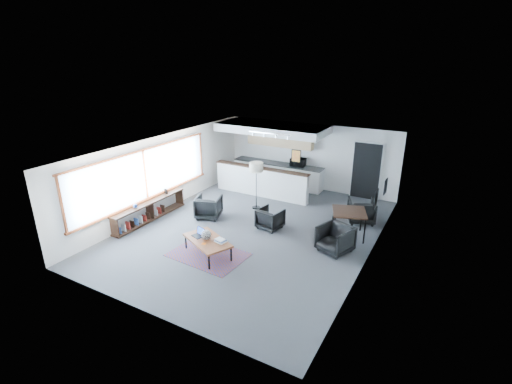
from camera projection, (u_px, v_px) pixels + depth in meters
The scene contains 21 objects.
room at pixel (253, 190), 11.03m from camera, with size 7.02×9.02×2.62m.
window at pixel (145, 176), 11.82m from camera, with size 0.10×5.95×1.66m.
console at pixel (149, 211), 12.02m from camera, with size 0.35×3.00×0.80m.
kitchenette at pixel (273, 155), 14.58m from camera, with size 4.20×1.96×2.60m.
doorway at pixel (366, 170), 13.67m from camera, with size 1.10×0.12×2.15m.
track_light at pixel (270, 134), 12.67m from camera, with size 1.60×0.07×0.15m.
wall_art_lower at pixel (376, 199), 9.68m from camera, with size 0.03×0.38×0.48m.
wall_art_upper at pixel (386, 186), 10.76m from camera, with size 0.03×0.34×0.44m.
kilim_rug at pixel (208, 255), 10.04m from camera, with size 2.09×1.49×0.01m.
coffee_table at pixel (207, 241), 9.89m from camera, with size 1.62×1.30×0.47m.
laptop at pixel (199, 234), 10.07m from camera, with size 0.37×0.34×0.22m.
ceramic_pot at pixel (206, 235), 9.85m from camera, with size 0.27×0.27×0.27m.
book_stack at pixel (220, 240), 9.75m from camera, with size 0.32×0.28×0.09m.
coaster at pixel (204, 244), 9.66m from camera, with size 0.14×0.14×0.01m.
armchair_left at pixel (209, 206), 12.23m from camera, with size 0.78×0.73×0.81m, color black.
armchair_right at pixel (270, 218), 11.47m from camera, with size 0.69×0.65×0.71m, color black.
floor_lamp at pixel (256, 169), 12.60m from camera, with size 0.54×0.54×1.66m.
dining_table at pixel (349, 213), 10.84m from camera, with size 1.22×1.22×0.80m.
dining_chair_near at pixel (335, 240), 10.11m from camera, with size 0.69×0.64×0.71m, color black.
dining_chair_far at pixel (361, 212), 11.91m from camera, with size 0.69×0.65×0.71m, color black.
microwave at pixel (298, 161), 14.63m from camera, with size 0.58×0.32×0.39m, color black.
Camera 1 is at (5.12, -8.99, 5.12)m, focal length 26.00 mm.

